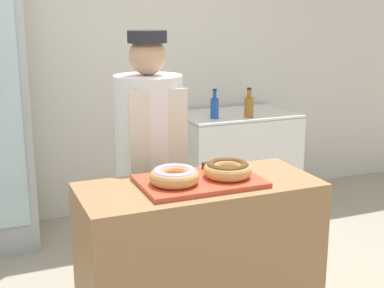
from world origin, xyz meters
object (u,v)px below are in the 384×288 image
(serving_tray, at_px, (200,181))
(donut_light_glaze, at_px, (174,175))
(donut_chocolate_glaze, at_px, (228,169))
(bottle_blue, at_px, (215,107))
(chest_freezer, at_px, (236,161))
(brownie_back_right, at_px, (210,166))
(baker_person, at_px, (150,164))
(brownie_back_left, at_px, (168,171))
(bottle_amber, at_px, (249,106))

(serving_tray, distance_m, donut_light_glaze, 0.15)
(donut_chocolate_glaze, bearing_deg, donut_light_glaze, 180.00)
(bottle_blue, bearing_deg, chest_freezer, 26.67)
(brownie_back_right, distance_m, baker_person, 0.49)
(donut_chocolate_glaze, xyz_separation_m, brownie_back_left, (-0.26, 0.16, -0.03))
(bottle_amber, bearing_deg, donut_light_glaze, -128.60)
(serving_tray, distance_m, baker_person, 0.58)
(donut_light_glaze, distance_m, donut_chocolate_glaze, 0.28)
(donut_chocolate_glaze, xyz_separation_m, brownie_back_right, (-0.02, 0.16, -0.03))
(donut_light_glaze, xyz_separation_m, chest_freezer, (1.25, 1.77, -0.52))
(bottle_amber, relative_size, bottle_blue, 1.01)
(serving_tray, distance_m, donut_chocolate_glaze, 0.15)
(baker_person, bearing_deg, donut_light_glaze, -96.69)
(chest_freezer, height_order, bottle_blue, bottle_blue)
(brownie_back_right, relative_size, baker_person, 0.04)
(baker_person, bearing_deg, chest_freezer, 44.88)
(donut_light_glaze, bearing_deg, bottle_amber, 51.40)
(donut_chocolate_glaze, distance_m, bottle_amber, 1.85)
(brownie_back_left, distance_m, baker_person, 0.45)
(donut_light_glaze, distance_m, chest_freezer, 2.23)
(donut_chocolate_glaze, relative_size, baker_person, 0.15)
(serving_tray, relative_size, brownie_back_right, 8.48)
(bottle_blue, bearing_deg, donut_chocolate_glaze, -112.72)
(brownie_back_right, height_order, baker_person, baker_person)
(donut_chocolate_glaze, xyz_separation_m, chest_freezer, (0.96, 1.77, -0.52))
(baker_person, relative_size, chest_freezer, 1.64)
(bottle_amber, bearing_deg, baker_person, -140.64)
(donut_light_glaze, bearing_deg, brownie_back_left, 81.96)
(serving_tray, xyz_separation_m, baker_person, (-0.07, 0.58, -0.06))
(bottle_amber, bearing_deg, brownie_back_left, -131.09)
(brownie_back_right, height_order, chest_freezer, brownie_back_right)
(chest_freezer, relative_size, bottle_blue, 4.04)
(bottle_blue, bearing_deg, brownie_back_left, -122.69)
(brownie_back_right, bearing_deg, serving_tray, -131.46)
(brownie_back_right, height_order, bottle_amber, bottle_amber)
(baker_person, distance_m, bottle_amber, 1.54)
(chest_freezer, bearing_deg, baker_person, -135.12)
(donut_chocolate_glaze, xyz_separation_m, baker_person, (-0.21, 0.60, -0.11))
(brownie_back_left, bearing_deg, brownie_back_right, 0.00)
(brownie_back_left, xyz_separation_m, chest_freezer, (1.22, 1.61, -0.50))
(brownie_back_right, xyz_separation_m, bottle_amber, (0.99, 1.41, 0.03))
(bottle_blue, bearing_deg, serving_tray, -117.16)
(brownie_back_right, distance_m, bottle_blue, 1.63)
(donut_chocolate_glaze, bearing_deg, chest_freezer, 61.49)
(brownie_back_left, bearing_deg, donut_light_glaze, -98.04)
(donut_light_glaze, height_order, bottle_blue, bottle_blue)
(serving_tray, relative_size, bottle_blue, 2.44)
(donut_chocolate_glaze, relative_size, chest_freezer, 0.25)
(serving_tray, height_order, bottle_amber, bottle_amber)
(baker_person, xyz_separation_m, bottle_blue, (0.90, 1.03, 0.11))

